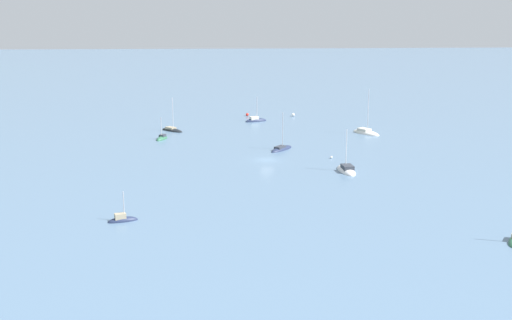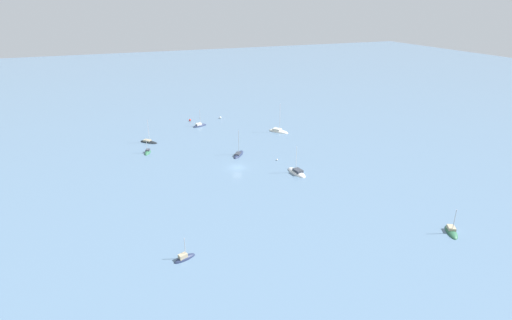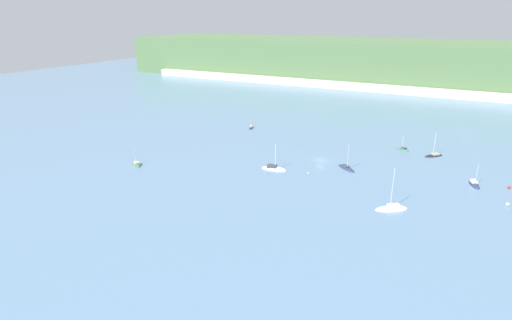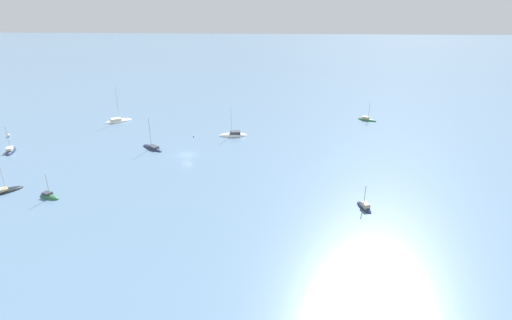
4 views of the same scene
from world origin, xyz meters
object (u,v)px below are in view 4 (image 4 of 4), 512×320
Objects in this scene: sailboat_0 at (11,151)px; sailboat_7 at (118,121)px; sailboat_6 at (4,192)px; sailboat_5 at (233,136)px; sailboat_1 at (153,148)px; sailboat_3 at (364,208)px; mooring_buoy_2 at (194,136)px; mooring_buoy_0 at (8,135)px; sailboat_4 at (367,120)px; sailboat_2 at (49,197)px.

sailboat_7 is (-18.16, -26.23, -0.02)m from sailboat_0.
sailboat_6 is (-12.29, 21.60, -0.03)m from sailboat_0.
sailboat_6 is (43.37, 36.41, -0.02)m from sailboat_5.
sailboat_3 is (-48.96, 28.37, 0.06)m from sailboat_1.
sailboat_6 is 48.19m from sailboat_7.
sailboat_7 is at bearing -25.60° from mooring_buoy_2.
sailboat_1 is 43.69m from mooring_buoy_0.
sailboat_7 is (17.48, -22.35, 0.03)m from sailboat_1.
sailboat_1 is 17.52× the size of mooring_buoy_2.
mooring_buoy_2 is at bearing 1.94° from sailboat_6.
mooring_buoy_2 is (-8.97, -9.67, 0.18)m from sailboat_1.
mooring_buoy_0 is (63.14, 3.95, 0.33)m from sailboat_5.
sailboat_5 reaches higher than sailboat_4.
sailboat_5 is 1.02× the size of sailboat_6.
sailboat_1 is at bearing -103.95° from sailboat_0.
sailboat_7 is at bearing -24.05° from sailboat_5.
mooring_buoy_0 is at bearing 2.97° from mooring_buoy_2.
mooring_buoy_2 is (-26.46, 12.68, 0.15)m from sailboat_7.
sailboat_6 is (84.26, 53.13, -0.02)m from sailboat_4.
sailboat_7 reaches higher than sailboat_5.
sailboat_3 is 0.60× the size of sailboat_6.
sailboat_0 is 1.25× the size of sailboat_2.
sailboat_6 reaches higher than sailboat_5.
sailboat_6 is at bearing 85.11° from sailboat_1.
sailboat_2 is at bearing 102.18° from sailboat_1.
sailboat_4 is at bearing -31.19° from sailboat_3.
sailboat_6 reaches higher than mooring_buoy_0.
sailboat_2 is at bearing -112.79° from sailboat_4.
sailboat_1 reaches higher than mooring_buoy_2.
sailboat_5 is (-20.01, -10.93, 0.03)m from sailboat_1.
sailboat_1 is 1.00× the size of sailboat_6.
sailboat_3 is at bearing -172.47° from sailboat_1.
sailboat_4 is (-11.94, -56.02, -0.02)m from sailboat_3.
sailboat_0 is at bearing -159.26° from sailboat_7.
sailboat_5 is at bearing -173.52° from mooring_buoy_2.
sailboat_2 is (-22.71, 23.32, -0.03)m from sailboat_0.
sailboat_1 is 22.80m from sailboat_5.
sailboat_5 is (-32.95, -38.13, 0.02)m from sailboat_2.
mooring_buoy_2 is at bearing -130.31° from sailboat_4.
sailboat_0 is at bearing 155.24° from sailboat_2.
mooring_buoy_2 is (11.04, 1.25, 0.15)m from sailboat_5.
sailboat_7 is (78.39, 5.30, -0.01)m from sailboat_4.
mooring_buoy_2 is at bearing -60.17° from sailboat_7.
sailboat_1 is 1.48× the size of sailboat_2.
sailboat_3 is 98.64m from mooring_buoy_0.
sailboat_7 reaches higher than sailboat_1.
sailboat_1 is at bearing -124.98° from sailboat_4.
sailboat_3 is at bearing 159.01° from mooring_buoy_0.
sailboat_2 reaches higher than mooring_buoy_2.
sailboat_3 is at bearing 19.92° from sailboat_2.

